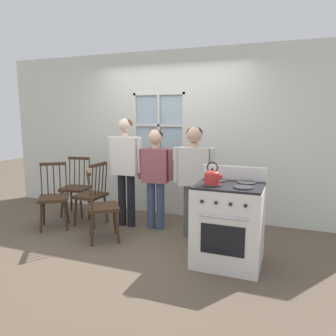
{
  "coord_description": "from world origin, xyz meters",
  "views": [
    {
      "loc": [
        1.87,
        -3.68,
        1.69
      ],
      "look_at": [
        0.37,
        0.22,
        1.0
      ],
      "focal_mm": 35.0,
      "sensor_mm": 36.0,
      "label": 1
    }
  ],
  "objects": [
    {
      "name": "ground_plane",
      "position": [
        0.0,
        0.0,
        0.0
      ],
      "size": [
        16.0,
        16.0,
        0.0
      ],
      "primitive_type": "plane",
      "color": "brown"
    },
    {
      "name": "wall_back",
      "position": [
        0.01,
        1.4,
        1.34
      ],
      "size": [
        6.4,
        0.16,
        2.7
      ],
      "color": "silver",
      "rests_on": "ground_plane"
    },
    {
      "name": "chair_by_window",
      "position": [
        -0.97,
        0.44,
        0.45
      ],
      "size": [
        0.42,
        0.43,
        0.97
      ],
      "rotation": [
        0.0,
        0.0,
        -1.6
      ],
      "color": "#3D2819",
      "rests_on": "ground_plane"
    },
    {
      "name": "chair_near_wall",
      "position": [
        -1.51,
        0.78,
        0.45
      ],
      "size": [
        0.48,
        0.47,
        0.97
      ],
      "rotation": [
        0.0,
        0.0,
        0.17
      ],
      "color": "#3D2819",
      "rests_on": "ground_plane"
    },
    {
      "name": "chair_center_cluster",
      "position": [
        -0.48,
        -0.04,
        0.45
      ],
      "size": [
        0.57,
        0.57,
        0.97
      ],
      "rotation": [
        0.0,
        0.0,
        2.2
      ],
      "color": "#3D2819",
      "rests_on": "ground_plane"
    },
    {
      "name": "chair_near_stove",
      "position": [
        -1.43,
        0.13,
        0.45
      ],
      "size": [
        0.57,
        0.57,
        0.97
      ],
      "rotation": [
        0.0,
        0.0,
        0.61
      ],
      "color": "#3D2819",
      "rests_on": "ground_plane"
    },
    {
      "name": "person_elderly_left",
      "position": [
        -0.45,
        0.59,
        0.99
      ],
      "size": [
        0.55,
        0.23,
        1.63
      ],
      "rotation": [
        0.0,
        0.0,
        0.03
      ],
      "color": "black",
      "rests_on": "ground_plane"
    },
    {
      "name": "person_teen_center",
      "position": [
        0.01,
        0.64,
        0.9
      ],
      "size": [
        0.54,
        0.25,
        1.47
      ],
      "rotation": [
        0.0,
        0.0,
        0.11
      ],
      "color": "#384766",
      "rests_on": "ground_plane"
    },
    {
      "name": "person_adult_right",
      "position": [
        0.63,
        0.53,
        0.94
      ],
      "size": [
        0.56,
        0.28,
        1.53
      ],
      "rotation": [
        0.0,
        0.0,
        0.2
      ],
      "color": "#4C4C51",
      "rests_on": "ground_plane"
    },
    {
      "name": "stove",
      "position": [
        1.24,
        -0.14,
        0.47
      ],
      "size": [
        0.75,
        0.68,
        1.08
      ],
      "color": "white",
      "rests_on": "ground_plane"
    },
    {
      "name": "kettle",
      "position": [
        1.07,
        -0.27,
        1.02
      ],
      "size": [
        0.21,
        0.17,
        0.25
      ],
      "color": "red",
      "rests_on": "stove"
    },
    {
      "name": "potted_plant",
      "position": [
        -0.21,
        1.31,
        1.05
      ],
      "size": [
        0.13,
        0.13,
        0.28
      ],
      "color": "beige",
      "rests_on": "wall_back"
    }
  ]
}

